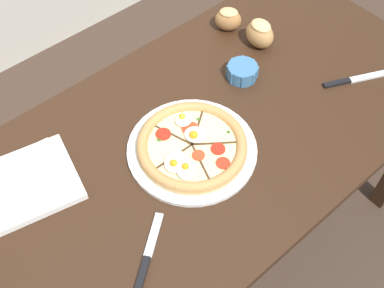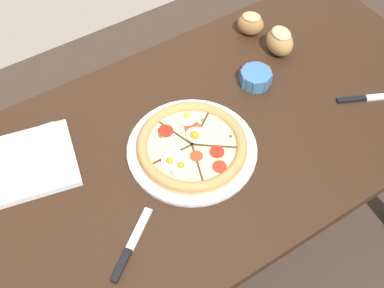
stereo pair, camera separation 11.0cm
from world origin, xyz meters
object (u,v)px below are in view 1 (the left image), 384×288
object	(u,v)px
dining_table	(212,147)
knife_main	(149,252)
bread_piece_near	(260,33)
knife_spare	(354,79)
napkin_folded	(25,183)
bread_piece_mid	(228,19)
ramekin_bowl	(242,71)
pizza	(192,146)

from	to	relation	value
dining_table	knife_main	size ratio (longest dim) A/B	8.76
bread_piece_near	knife_spare	distance (m)	0.32
bread_piece_near	knife_main	world-z (taller)	bread_piece_near
napkin_folded	knife_spare	bearing A→B (deg)	-18.63
dining_table	bread_piece_mid	size ratio (longest dim) A/B	13.90
ramekin_bowl	knife_spare	world-z (taller)	ramekin_bowl
ramekin_bowl	knife_spare	distance (m)	0.34
knife_main	napkin_folded	bearing A→B (deg)	72.90
bread_piece_near	knife_spare	size ratio (longest dim) A/B	0.54
bread_piece_near	bread_piece_mid	bearing A→B (deg)	99.80
bread_piece_near	napkin_folded	bearing A→B (deg)	179.07
ramekin_bowl	bread_piece_near	xyz separation A→B (m)	(0.14, 0.07, 0.02)
dining_table	knife_spare	size ratio (longest dim) A/B	7.66
pizza	bread_piece_mid	size ratio (longest dim) A/B	3.27
knife_spare	ramekin_bowl	bearing A→B (deg)	161.83
bread_piece_near	dining_table	bearing A→B (deg)	-155.76
pizza	knife_main	xyz separation A→B (m)	(-0.27, -0.15, -0.02)
knife_spare	bread_piece_near	bearing A→B (deg)	134.22
ramekin_bowl	dining_table	bearing A→B (deg)	-156.80
bread_piece_near	bread_piece_mid	distance (m)	0.12
dining_table	bread_piece_mid	xyz separation A→B (m)	(0.31, 0.27, 0.14)
dining_table	knife_main	xyz separation A→B (m)	(-0.37, -0.18, 0.11)
ramekin_bowl	knife_spare	xyz separation A→B (m)	(0.24, -0.23, -0.02)
knife_spare	napkin_folded	bearing A→B (deg)	-173.28
pizza	bread_piece_mid	world-z (taller)	bread_piece_mid
ramekin_bowl	napkin_folded	distance (m)	0.69
pizza	napkin_folded	xyz separation A→B (m)	(-0.39, 0.19, -0.00)
bread_piece_mid	knife_spare	world-z (taller)	bread_piece_mid
pizza	knife_main	bearing A→B (deg)	-149.86
pizza	knife_main	size ratio (longest dim) A/B	2.06
dining_table	bread_piece_near	size ratio (longest dim) A/B	14.13
ramekin_bowl	bread_piece_near	distance (m)	0.16
bread_piece_near	ramekin_bowl	bearing A→B (deg)	-154.37
dining_table	knife_main	bearing A→B (deg)	-153.79
knife_spare	bread_piece_mid	bearing A→B (deg)	131.69
napkin_folded	bread_piece_near	distance (m)	0.83
ramekin_bowl	knife_main	distance (m)	0.62
dining_table	ramekin_bowl	world-z (taller)	ramekin_bowl
bread_piece_near	bread_piece_mid	xyz separation A→B (m)	(-0.02, 0.12, -0.01)
dining_table	knife_main	world-z (taller)	knife_main
bread_piece_near	knife_main	bearing A→B (deg)	-154.72
bread_piece_mid	knife_spare	xyz separation A→B (m)	(0.12, -0.42, -0.04)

